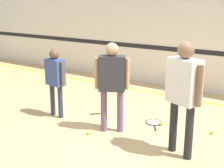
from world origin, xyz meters
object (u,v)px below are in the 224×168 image
at_px(racket_spare_on_floor, 154,123).
at_px(tennis_ball_near_instructor, 89,133).
at_px(tennis_ball_stray_left, 212,133).
at_px(person_instructor, 112,78).
at_px(person_student_left, 55,76).
at_px(tennis_ball_by_spare_racket, 161,124).
at_px(racket_second_spare, 107,113).
at_px(person_student_right, 184,87).

relative_size(racket_spare_on_floor, tennis_ball_near_instructor, 8.57).
relative_size(racket_spare_on_floor, tennis_ball_stray_left, 8.57).
height_order(person_instructor, tennis_ball_near_instructor, person_instructor).
relative_size(tennis_ball_near_instructor, tennis_ball_stray_left, 1.00).
bearing_deg(racket_spare_on_floor, person_student_left, -98.43).
bearing_deg(tennis_ball_by_spare_racket, racket_second_spare, -176.10).
distance_m(person_student_left, tennis_ball_near_instructor, 1.40).
xyz_separation_m(person_instructor, racket_spare_on_floor, (0.46, 0.75, -0.98)).
distance_m(person_instructor, person_student_right, 1.35).
height_order(tennis_ball_near_instructor, tennis_ball_by_spare_racket, same).
xyz_separation_m(tennis_ball_by_spare_racket, tennis_ball_stray_left, (0.91, 0.13, 0.00)).
distance_m(person_student_right, racket_second_spare, 2.33).
height_order(tennis_ball_near_instructor, tennis_ball_stray_left, same).
relative_size(person_student_right, tennis_ball_near_instructor, 26.11).
xyz_separation_m(racket_second_spare, tennis_ball_by_spare_racket, (1.20, 0.08, 0.02)).
bearing_deg(person_instructor, person_student_left, 151.20).
bearing_deg(racket_spare_on_floor, person_instructor, -62.77).
height_order(person_instructor, racket_spare_on_floor, person_instructor).
height_order(person_student_left, tennis_ball_by_spare_racket, person_student_left).
distance_m(racket_second_spare, tennis_ball_stray_left, 2.12).
relative_size(racket_second_spare, tennis_ball_stray_left, 7.07).
bearing_deg(racket_spare_on_floor, person_student_right, 13.44).
bearing_deg(person_student_left, tennis_ball_stray_left, 24.33).
distance_m(racket_spare_on_floor, tennis_ball_stray_left, 1.08).
bearing_deg(racket_spare_on_floor, tennis_ball_by_spare_racket, 52.92).
height_order(person_student_right, tennis_ball_stray_left, person_student_right).
relative_size(tennis_ball_by_spare_racket, tennis_ball_stray_left, 1.00).
bearing_deg(person_instructor, tennis_ball_by_spare_racket, 20.49).
xyz_separation_m(person_student_left, tennis_ball_by_spare_racket, (1.96, 0.75, -0.81)).
bearing_deg(tennis_ball_near_instructor, racket_second_spare, 107.98).
distance_m(person_student_left, tennis_ball_by_spare_racket, 2.25).
xyz_separation_m(racket_second_spare, tennis_ball_near_instructor, (0.33, -1.01, 0.02)).
height_order(person_instructor, tennis_ball_stray_left, person_instructor).
bearing_deg(tennis_ball_by_spare_racket, tennis_ball_stray_left, 8.34).
relative_size(person_student_left, racket_second_spare, 2.92).
height_order(person_student_right, racket_second_spare, person_student_right).
height_order(person_student_left, person_student_right, person_student_right).
bearing_deg(person_instructor, person_student_right, -34.99).
bearing_deg(tennis_ball_near_instructor, person_student_right, 7.99).
bearing_deg(person_student_right, tennis_ball_near_instructor, 28.77).
bearing_deg(person_student_right, racket_spare_on_floor, -24.25).
bearing_deg(tennis_ball_near_instructor, tennis_ball_stray_left, 34.54).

